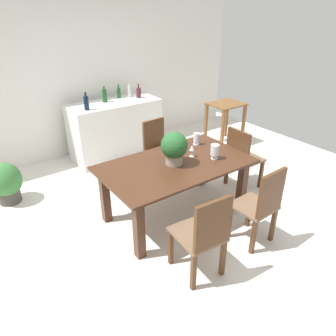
% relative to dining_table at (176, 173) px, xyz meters
% --- Properties ---
extents(ground_plane, '(7.04, 7.04, 0.00)m').
position_rel_dining_table_xyz_m(ground_plane, '(0.00, 0.07, -0.61)').
color(ground_plane, silver).
extents(back_wall, '(6.40, 0.10, 2.60)m').
position_rel_dining_table_xyz_m(back_wall, '(0.00, 2.67, 0.69)').
color(back_wall, white).
rests_on(back_wall, ground).
extents(dining_table, '(1.83, 1.07, 0.74)m').
position_rel_dining_table_xyz_m(dining_table, '(0.00, 0.00, 0.00)').
color(dining_table, '#422616').
rests_on(dining_table, ground).
extents(chair_far_right, '(0.45, 0.46, 0.91)m').
position_rel_dining_table_xyz_m(chair_far_right, '(0.40, 0.99, -0.10)').
color(chair_far_right, '#4C2D19').
rests_on(chair_far_right, ground).
extents(chair_near_left, '(0.47, 0.51, 0.96)m').
position_rel_dining_table_xyz_m(chair_near_left, '(-0.42, -1.00, -0.08)').
color(chair_near_left, '#4C2D19').
rests_on(chair_near_left, ground).
extents(chair_near_right, '(0.44, 0.44, 0.96)m').
position_rel_dining_table_xyz_m(chair_near_right, '(0.41, -0.99, -0.08)').
color(chair_near_right, '#4C2D19').
rests_on(chair_near_right, ground).
extents(chair_foot_end, '(0.42, 0.45, 0.92)m').
position_rel_dining_table_xyz_m(chair_foot_end, '(1.19, 0.00, -0.09)').
color(chair_foot_end, '#4C2D19').
rests_on(chair_foot_end, ground).
extents(flower_centerpiece, '(0.32, 0.32, 0.40)m').
position_rel_dining_table_xyz_m(flower_centerpiece, '(-0.03, 0.00, 0.36)').
color(flower_centerpiece, gray).
rests_on(flower_centerpiece, dining_table).
extents(crystal_vase_left, '(0.11, 0.11, 0.19)m').
position_rel_dining_table_xyz_m(crystal_vase_left, '(0.46, -0.18, 0.25)').
color(crystal_vase_left, silver).
rests_on(crystal_vase_left, dining_table).
extents(crystal_vase_center_near, '(0.09, 0.09, 0.16)m').
position_rel_dining_table_xyz_m(crystal_vase_center_near, '(0.57, 0.30, 0.23)').
color(crystal_vase_center_near, silver).
rests_on(crystal_vase_center_near, dining_table).
extents(wine_glass, '(0.06, 0.06, 0.16)m').
position_rel_dining_table_xyz_m(wine_glass, '(0.28, 0.03, 0.25)').
color(wine_glass, silver).
rests_on(wine_glass, dining_table).
extents(kitchen_counter, '(1.54, 0.68, 0.98)m').
position_rel_dining_table_xyz_m(kitchen_counter, '(0.25, 2.10, -0.12)').
color(kitchen_counter, silver).
rests_on(kitchen_counter, ground).
extents(wine_bottle_dark, '(0.08, 0.08, 0.28)m').
position_rel_dining_table_xyz_m(wine_bottle_dark, '(-0.29, 1.93, 0.49)').
color(wine_bottle_dark, '#0F1E38').
rests_on(wine_bottle_dark, kitchen_counter).
extents(wine_bottle_green, '(0.06, 0.06, 0.24)m').
position_rel_dining_table_xyz_m(wine_bottle_green, '(0.46, 2.27, 0.46)').
color(wine_bottle_green, '#194C1E').
rests_on(wine_bottle_green, kitchen_counter).
extents(wine_bottle_tall, '(0.08, 0.08, 0.26)m').
position_rel_dining_table_xyz_m(wine_bottle_tall, '(0.14, 2.18, 0.48)').
color(wine_bottle_tall, '#194C1E').
rests_on(wine_bottle_tall, kitchen_counter).
extents(wine_bottle_clear, '(0.07, 0.07, 0.25)m').
position_rel_dining_table_xyz_m(wine_bottle_clear, '(0.64, 2.21, 0.47)').
color(wine_bottle_clear, '#B2BFB7').
rests_on(wine_bottle_clear, kitchen_counter).
extents(wine_bottle_amber, '(0.08, 0.08, 0.24)m').
position_rel_dining_table_xyz_m(wine_bottle_amber, '(0.75, 2.08, 0.46)').
color(wine_bottle_amber, '#511E28').
rests_on(wine_bottle_amber, kitchen_counter).
extents(side_table, '(0.64, 0.54, 0.79)m').
position_rel_dining_table_xyz_m(side_table, '(2.23, 1.38, -0.01)').
color(side_table, brown).
rests_on(side_table, ground).
extents(potted_plant_floor, '(0.42, 0.42, 0.58)m').
position_rel_dining_table_xyz_m(potted_plant_floor, '(-1.68, 1.58, -0.30)').
color(potted_plant_floor, '#423D38').
rests_on(potted_plant_floor, ground).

